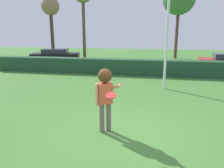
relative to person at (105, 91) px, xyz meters
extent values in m
plane|color=#437931|center=(0.51, 0.04, -1.19)|extent=(60.00, 60.00, 0.00)
cylinder|color=#755E5C|center=(0.08, 0.06, -0.77)|extent=(0.14, 0.14, 0.84)
cylinder|color=#755E5C|center=(-0.09, -0.05, -0.77)|extent=(0.14, 0.14, 0.84)
cube|color=#DC5336|center=(0.00, 0.01, -0.06)|extent=(0.44, 0.39, 0.58)
cylinder|color=tan|center=(0.34, -0.11, 0.18)|extent=(0.40, 0.57, 0.30)
cylinder|color=tan|center=(-0.20, -0.12, -0.08)|extent=(0.09, 0.09, 0.62)
sphere|color=tan|center=(0.00, 0.01, 0.40)|extent=(0.22, 0.22, 0.22)
sphere|color=#502F16|center=(0.00, 0.01, 0.43)|extent=(0.38, 0.38, 0.38)
cylinder|color=red|center=(0.28, -0.63, 0.08)|extent=(0.26, 0.26, 0.11)
cylinder|color=silver|center=(1.82, 5.16, 1.89)|extent=(0.12, 0.12, 6.17)
cube|color=#22482C|center=(0.51, 8.45, -0.69)|extent=(20.65, 0.90, 1.00)
cube|color=black|center=(-7.52, 12.79, -0.62)|extent=(4.49, 2.66, 0.55)
cube|color=#2D333D|center=(-7.52, 12.79, -0.14)|extent=(2.51, 2.05, 0.40)
cylinder|color=black|center=(-6.30, 13.97, -0.89)|extent=(0.61, 0.24, 0.60)
cylinder|color=black|center=(-5.89, 12.32, -0.89)|extent=(0.61, 0.24, 0.60)
cylinder|color=black|center=(-9.16, 13.26, -0.89)|extent=(0.61, 0.24, 0.60)
cylinder|color=black|center=(-8.74, 11.61, -0.89)|extent=(0.61, 0.24, 0.60)
cylinder|color=black|center=(5.24, 12.00, -0.89)|extent=(0.61, 0.16, 0.60)
cylinder|color=black|center=(5.07, 10.31, -0.89)|extent=(0.61, 0.16, 0.60)
cylinder|color=brown|center=(-5.10, 13.83, 1.42)|extent=(0.28, 0.28, 5.22)
cylinder|color=#4F3825|center=(-8.90, 15.17, 0.96)|extent=(0.34, 0.34, 4.30)
sphere|color=#947152|center=(-8.90, 15.17, 3.99)|extent=(1.76, 1.76, 1.76)
cylinder|color=brown|center=(3.50, 18.22, 1.32)|extent=(0.31, 0.31, 5.02)
camera|label=1|loc=(1.25, -5.50, 1.58)|focal=34.46mm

